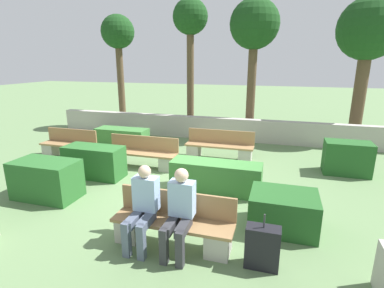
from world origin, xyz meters
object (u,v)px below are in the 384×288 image
bench_front (173,226)px  tree_leftmost (118,37)px  person_seated_woman (179,209)px  tree_rightmost (369,33)px  bench_left_side (69,147)px  person_seated_man (143,204)px  tree_center_right (254,28)px  tree_center_left (190,25)px  bench_right_side (219,148)px  suitcase (262,247)px  bench_back (141,156)px

bench_front → tree_leftmost: tree_leftmost is taller
person_seated_woman → tree_rightmost: bearing=64.1°
bench_left_side → person_seated_man: (4.12, -3.45, 0.39)m
tree_center_right → tree_center_left: bearing=179.7°
tree_leftmost → tree_rightmost: tree_rightmost is taller
person_seated_man → tree_center_right: size_ratio=0.26×
person_seated_woman → tree_center_right: size_ratio=0.27×
bench_right_side → person_seated_woman: person_seated_woman is taller
bench_front → bench_left_side: bearing=144.0°
suitcase → tree_center_left: (-3.32, 7.45, 3.76)m
bench_right_side → tree_rightmost: tree_rightmost is taller
tree_center_left → tree_rightmost: bearing=6.0°
bench_left_side → tree_center_right: size_ratio=0.35×
bench_left_side → tree_leftmost: (-0.65, 4.43, 3.43)m
person_seated_man → tree_rightmost: tree_rightmost is taller
tree_center_left → bench_right_side: bearing=-58.1°
person_seated_woman → tree_rightmost: (3.92, 8.07, 3.00)m
bench_right_side → person_seated_woman: (0.34, -4.61, 0.39)m
bench_back → tree_leftmost: size_ratio=0.43×
bench_back → tree_rightmost: tree_rightmost is taller
bench_back → tree_center_right: 5.99m
person_seated_man → tree_leftmost: bearing=121.2°
bench_back → tree_leftmost: 6.53m
tree_center_right → tree_rightmost: tree_center_right is taller
person_seated_woman → tree_center_left: size_ratio=0.26×
bench_left_side → bench_front: bearing=-25.3°
bench_front → person_seated_woman: (0.16, -0.14, 0.40)m
tree_center_left → tree_center_right: (2.32, -0.01, -0.19)m
bench_front → person_seated_woman: bearing=-41.7°
suitcase → tree_leftmost: (-6.58, 7.89, 3.43)m
bench_front → tree_center_left: 8.43m
bench_back → tree_rightmost: (6.15, 4.79, 3.39)m
bench_front → tree_center_left: tree_center_left is taller
bench_left_side → person_seated_man: bearing=-29.2°
bench_right_side → bench_back: (-1.88, -1.33, 0.00)m
bench_back → person_seated_man: bearing=-53.0°
bench_left_side → person_seated_woman: size_ratio=1.30×
tree_center_left → bench_front: bearing=-75.1°
tree_center_left → bench_back: bearing=-91.7°
bench_right_side → tree_center_left: bearing=133.0°
tree_center_left → tree_rightmost: tree_center_left is taller
suitcase → tree_rightmost: tree_rightmost is taller
bench_front → person_seated_man: person_seated_man is taller
bench_back → tree_rightmost: size_ratio=0.41×
bench_front → suitcase: (1.38, -0.15, -0.01)m
bench_front → tree_center_left: bearing=104.9°
person_seated_man → bench_right_side: bearing=86.9°
bench_front → bench_left_side: (-4.55, 3.31, -0.01)m
bench_left_side → bench_right_side: (4.37, 1.16, 0.01)m
bench_right_side → tree_leftmost: tree_leftmost is taller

